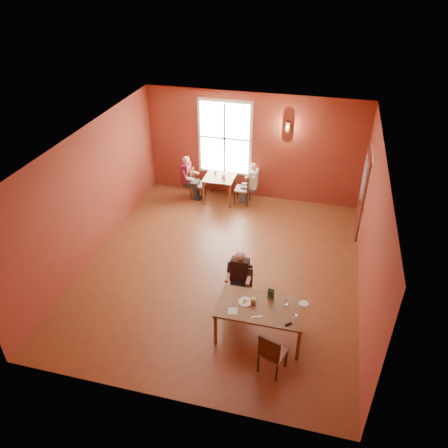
% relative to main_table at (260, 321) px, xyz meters
% --- Properties ---
extents(ground, '(6.00, 7.00, 0.01)m').
position_rel_main_table_xyz_m(ground, '(-1.18, 1.80, -0.37)').
color(ground, brown).
rests_on(ground, ground).
extents(wall_back, '(6.00, 0.04, 3.00)m').
position_rel_main_table_xyz_m(wall_back, '(-1.18, 5.30, 1.13)').
color(wall_back, brown).
rests_on(wall_back, ground).
extents(wall_front, '(6.00, 0.04, 3.00)m').
position_rel_main_table_xyz_m(wall_front, '(-1.18, -1.70, 1.13)').
color(wall_front, brown).
rests_on(wall_front, ground).
extents(wall_left, '(0.04, 7.00, 3.00)m').
position_rel_main_table_xyz_m(wall_left, '(-4.18, 1.80, 1.13)').
color(wall_left, brown).
rests_on(wall_left, ground).
extents(wall_right, '(0.04, 7.00, 3.00)m').
position_rel_main_table_xyz_m(wall_right, '(1.82, 1.80, 1.13)').
color(wall_right, brown).
rests_on(wall_right, ground).
extents(ceiling, '(6.00, 7.00, 0.04)m').
position_rel_main_table_xyz_m(ceiling, '(-1.18, 1.80, 2.63)').
color(ceiling, white).
rests_on(ceiling, wall_back).
extents(window, '(1.36, 0.10, 1.96)m').
position_rel_main_table_xyz_m(window, '(-1.98, 5.25, 1.33)').
color(window, white).
rests_on(window, wall_back).
extents(door, '(0.12, 1.04, 2.10)m').
position_rel_main_table_xyz_m(door, '(1.76, 4.10, 0.68)').
color(door, maroon).
rests_on(door, ground).
extents(wall_sconce, '(0.16, 0.16, 0.28)m').
position_rel_main_table_xyz_m(wall_sconce, '(-0.28, 5.20, 1.83)').
color(wall_sconce, brown).
rests_on(wall_sconce, wall_back).
extents(main_table, '(1.56, 0.88, 0.73)m').
position_rel_main_table_xyz_m(main_table, '(0.00, 0.00, 0.00)').
color(main_table, brown).
rests_on(main_table, ground).
extents(chair_diner_main, '(0.39, 0.39, 0.88)m').
position_rel_main_table_xyz_m(chair_diner_main, '(-0.50, 0.65, 0.08)').
color(chair_diner_main, '#522C15').
rests_on(chair_diner_main, ground).
extents(diner_main, '(0.47, 0.47, 1.18)m').
position_rel_main_table_xyz_m(diner_main, '(-0.50, 0.62, 0.22)').
color(diner_main, '#432B20').
rests_on(diner_main, ground).
extents(chair_empty, '(0.49, 0.49, 0.88)m').
position_rel_main_table_xyz_m(chair_empty, '(0.35, -0.70, 0.07)').
color(chair_empty, '#3B210C').
rests_on(chair_empty, ground).
extents(plate_food, '(0.27, 0.27, 0.03)m').
position_rel_main_table_xyz_m(plate_food, '(-0.29, 0.04, 0.38)').
color(plate_food, white).
rests_on(plate_food, main_table).
extents(sandwich, '(0.09, 0.09, 0.11)m').
position_rel_main_table_xyz_m(sandwich, '(-0.15, 0.04, 0.42)').
color(sandwich, '#B5834F').
rests_on(sandwich, main_table).
extents(goblet_a, '(0.09, 0.09, 0.18)m').
position_rel_main_table_xyz_m(goblet_a, '(0.43, 0.09, 0.45)').
color(goblet_a, white).
rests_on(goblet_a, main_table).
extents(goblet_b, '(0.09, 0.09, 0.18)m').
position_rel_main_table_xyz_m(goblet_b, '(0.62, -0.14, 0.45)').
color(goblet_b, silver).
rests_on(goblet_b, main_table).
extents(menu_stand, '(0.13, 0.10, 0.20)m').
position_rel_main_table_xyz_m(menu_stand, '(0.13, 0.26, 0.47)').
color(menu_stand, '#23442A').
rests_on(menu_stand, main_table).
extents(knife, '(0.18, 0.09, 0.00)m').
position_rel_main_table_xyz_m(knife, '(-0.02, -0.27, 0.37)').
color(knife, '#B9B9CA').
rests_on(knife, main_table).
extents(napkin, '(0.19, 0.19, 0.01)m').
position_rel_main_table_xyz_m(napkin, '(-0.46, -0.23, 0.37)').
color(napkin, silver).
rests_on(napkin, main_table).
extents(side_plate, '(0.21, 0.21, 0.01)m').
position_rel_main_table_xyz_m(side_plate, '(0.74, 0.25, 0.37)').
color(side_plate, white).
rests_on(side_plate, main_table).
extents(sunglasses, '(0.12, 0.12, 0.02)m').
position_rel_main_table_xyz_m(sunglasses, '(0.53, -0.32, 0.37)').
color(sunglasses, black).
rests_on(sunglasses, main_table).
extents(second_table, '(0.83, 0.83, 0.73)m').
position_rel_main_table_xyz_m(second_table, '(-2.01, 4.82, 0.00)').
color(second_table, brown).
rests_on(second_table, ground).
extents(chair_diner_white, '(0.40, 0.40, 0.91)m').
position_rel_main_table_xyz_m(chair_diner_white, '(-1.36, 4.82, 0.09)').
color(chair_diner_white, '#4C2410').
rests_on(chair_diner_white, ground).
extents(diner_white, '(0.46, 0.46, 1.16)m').
position_rel_main_table_xyz_m(diner_white, '(-1.33, 4.82, 0.21)').
color(diner_white, silver).
rests_on(diner_white, ground).
extents(chair_diner_maroon, '(0.38, 0.38, 0.87)m').
position_rel_main_table_xyz_m(chair_diner_maroon, '(-2.66, 4.82, 0.07)').
color(chair_diner_maroon, '#4A250F').
rests_on(chair_diner_maroon, ground).
extents(diner_maroon, '(0.49, 0.49, 1.23)m').
position_rel_main_table_xyz_m(diner_maroon, '(-2.69, 4.82, 0.25)').
color(diner_maroon, maroon).
rests_on(diner_maroon, ground).
extents(cup_a, '(0.15, 0.15, 0.09)m').
position_rel_main_table_xyz_m(cup_a, '(-1.88, 4.73, 0.42)').
color(cup_a, silver).
rests_on(cup_a, second_table).
extents(cup_b, '(0.12, 0.12, 0.09)m').
position_rel_main_table_xyz_m(cup_b, '(-2.17, 4.95, 0.41)').
color(cup_b, white).
rests_on(cup_b, second_table).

